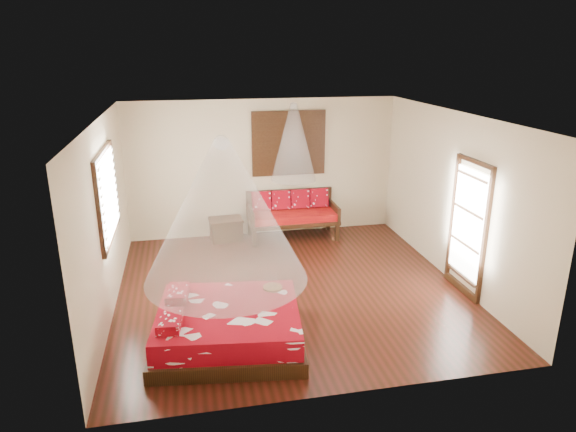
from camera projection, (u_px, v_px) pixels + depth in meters
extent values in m
cube|color=black|center=(290.00, 289.00, 8.42)|extent=(5.50, 5.50, 0.02)
cube|color=white|center=(291.00, 116.00, 7.53)|extent=(5.50, 5.50, 0.02)
cube|color=beige|center=(105.00, 218.00, 7.45)|extent=(0.02, 5.50, 2.80)
cube|color=beige|center=(453.00, 197.00, 8.50)|extent=(0.02, 5.50, 2.80)
cube|color=beige|center=(263.00, 168.00, 10.54)|extent=(5.50, 0.02, 2.80)
cube|color=beige|center=(344.00, 283.00, 5.41)|extent=(5.50, 0.02, 2.80)
cube|color=black|center=(229.00, 336.00, 6.85)|extent=(2.14, 1.98, 0.20)
cube|color=maroon|center=(229.00, 319.00, 6.77)|extent=(2.03, 1.87, 0.30)
cube|color=maroon|center=(170.00, 321.00, 6.30)|extent=(0.34, 0.54, 0.13)
cube|color=maroon|center=(178.00, 294.00, 7.00)|extent=(0.34, 0.54, 0.13)
cube|color=black|center=(254.00, 237.00, 10.10)|extent=(0.08, 0.08, 0.42)
cube|color=black|center=(337.00, 231.00, 10.43)|extent=(0.08, 0.08, 0.42)
cube|color=black|center=(250.00, 225.00, 10.75)|extent=(0.08, 0.08, 0.42)
cube|color=black|center=(328.00, 220.00, 11.07)|extent=(0.08, 0.08, 0.42)
cube|color=black|center=(293.00, 220.00, 10.53)|extent=(1.82, 0.81, 0.08)
cube|color=maroon|center=(293.00, 215.00, 10.50)|extent=(1.76, 0.75, 0.14)
cube|color=black|center=(289.00, 202.00, 10.78)|extent=(1.82, 0.06, 0.55)
cube|color=black|center=(251.00, 216.00, 10.32)|extent=(0.06, 0.81, 0.30)
cube|color=black|center=(334.00, 210.00, 10.65)|extent=(0.06, 0.81, 0.30)
cube|color=maroon|center=(261.00, 201.00, 10.53)|extent=(0.39, 0.20, 0.40)
cube|color=maroon|center=(281.00, 200.00, 10.61)|extent=(0.39, 0.20, 0.40)
cube|color=maroon|center=(300.00, 199.00, 10.68)|extent=(0.39, 0.20, 0.40)
cube|color=maroon|center=(319.00, 198.00, 10.76)|extent=(0.39, 0.20, 0.40)
cube|color=black|center=(226.00, 230.00, 10.47)|extent=(0.65, 0.49, 0.41)
cube|color=black|center=(226.00, 220.00, 10.40)|extent=(0.70, 0.54, 0.05)
cube|color=black|center=(289.00, 143.00, 10.45)|extent=(1.52, 0.06, 1.32)
cube|color=black|center=(289.00, 143.00, 10.44)|extent=(1.35, 0.04, 1.10)
cube|color=black|center=(107.00, 195.00, 7.55)|extent=(0.08, 1.74, 1.34)
cube|color=white|center=(110.00, 195.00, 7.56)|extent=(0.04, 1.54, 1.10)
cube|color=black|center=(468.00, 229.00, 8.04)|extent=(0.08, 1.02, 2.16)
cube|color=white|center=(467.00, 223.00, 8.01)|extent=(0.03, 0.82, 1.70)
cylinder|color=brown|center=(273.00, 287.00, 7.30)|extent=(0.28, 0.28, 0.03)
cone|color=white|center=(224.00, 211.00, 6.30)|extent=(2.07, 2.07, 1.80)
cone|color=white|center=(294.00, 142.00, 9.98)|extent=(0.90, 0.90, 1.50)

